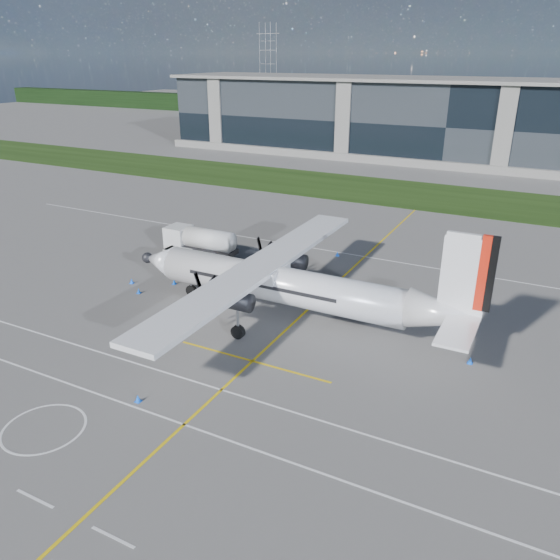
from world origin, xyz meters
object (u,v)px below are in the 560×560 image
(baggage_tug, at_px, (178,257))
(safety_cone_tail, at_px, (470,360))
(fuel_tanker_truck, at_px, (196,241))
(turboprop_aircraft, at_px, (292,266))
(pylon_west, at_px, (268,68))
(ground_crew_person, at_px, (189,266))
(safety_cone_stbdwing, at_px, (337,254))
(safety_cone_portwing, at_px, (138,398))
(safety_cone_nose_stbd, at_px, (174,282))
(safety_cone_nose_port, at_px, (139,291))
(safety_cone_fwd, at_px, (132,281))

(baggage_tug, relative_size, safety_cone_tail, 5.54)
(fuel_tanker_truck, bearing_deg, turboprop_aircraft, -29.66)
(pylon_west, distance_m, ground_crew_person, 161.30)
(baggage_tug, distance_m, safety_cone_tail, 30.58)
(ground_crew_person, distance_m, safety_cone_stbdwing, 15.97)
(pylon_west, bearing_deg, safety_cone_portwing, -64.18)
(ground_crew_person, bearing_deg, baggage_tug, 85.62)
(pylon_west, distance_m, turboprop_aircraft, 170.51)
(safety_cone_nose_stbd, bearing_deg, pylon_west, 115.27)
(fuel_tanker_truck, height_order, safety_cone_nose_stbd, fuel_tanker_truck)
(turboprop_aircraft, height_order, safety_cone_portwing, turboprop_aircraft)
(safety_cone_nose_port, bearing_deg, safety_cone_nose_stbd, 63.94)
(pylon_west, relative_size, baggage_tug, 10.82)
(safety_cone_fwd, bearing_deg, safety_cone_tail, -0.52)
(pylon_west, xyz_separation_m, turboprop_aircraft, (82.55, -148.84, -10.38))
(turboprop_aircraft, height_order, safety_cone_stbdwing, turboprop_aircraft)
(ground_crew_person, bearing_deg, pylon_west, 55.48)
(ground_crew_person, distance_m, safety_cone_nose_stbd, 2.58)
(turboprop_aircraft, distance_m, safety_cone_tail, 14.80)
(baggage_tug, height_order, safety_cone_portwing, baggage_tug)
(fuel_tanker_truck, height_order, ground_crew_person, fuel_tanker_truck)
(baggage_tug, height_order, safety_cone_fwd, baggage_tug)
(baggage_tug, distance_m, safety_cone_portwing, 23.90)
(pylon_west, relative_size, fuel_tanker_truck, 3.58)
(turboprop_aircraft, bearing_deg, safety_cone_fwd, -179.40)
(turboprop_aircraft, distance_m, safety_cone_nose_port, 15.28)
(fuel_tanker_truck, xyz_separation_m, safety_cone_stbdwing, (13.50, 6.76, -1.32))
(safety_cone_nose_stbd, bearing_deg, turboprop_aircraft, -6.61)
(ground_crew_person, xyz_separation_m, safety_cone_nose_port, (-1.53, -5.63, -0.77))
(pylon_west, height_order, safety_cone_stbdwing, pylon_west)
(safety_cone_portwing, distance_m, safety_cone_nose_stbd, 18.73)
(safety_cone_portwing, xyz_separation_m, safety_cone_tail, (17.59, 14.16, 0.00))
(safety_cone_fwd, bearing_deg, safety_cone_stbdwing, 47.76)
(pylon_west, distance_m, safety_cone_tail, 178.47)
(safety_cone_portwing, xyz_separation_m, safety_cone_fwd, (-13.23, 14.44, 0.00))
(fuel_tanker_truck, bearing_deg, safety_cone_portwing, -62.48)
(fuel_tanker_truck, distance_m, safety_cone_nose_stbd, 8.06)
(fuel_tanker_truck, distance_m, safety_cone_tail, 31.35)
(turboprop_aircraft, xyz_separation_m, safety_cone_fwd, (-16.69, -0.17, -4.37))
(ground_crew_person, height_order, safety_cone_fwd, ground_crew_person)
(fuel_tanker_truck, bearing_deg, safety_cone_nose_stbd, -69.78)
(ground_crew_person, xyz_separation_m, safety_cone_stbdwing, (10.77, 11.76, -0.77))
(baggage_tug, bearing_deg, pylon_west, 115.03)
(fuel_tanker_truck, xyz_separation_m, ground_crew_person, (2.73, -5.00, -0.55))
(safety_cone_portwing, relative_size, safety_cone_nose_port, 1.00)
(fuel_tanker_truck, height_order, safety_cone_stbdwing, fuel_tanker_truck)
(safety_cone_nose_port, distance_m, safety_cone_fwd, 2.60)
(fuel_tanker_truck, height_order, safety_cone_fwd, fuel_tanker_truck)
(ground_crew_person, distance_m, safety_cone_fwd, 5.59)
(baggage_tug, xyz_separation_m, safety_cone_nose_stbd, (2.79, -4.35, -0.58))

